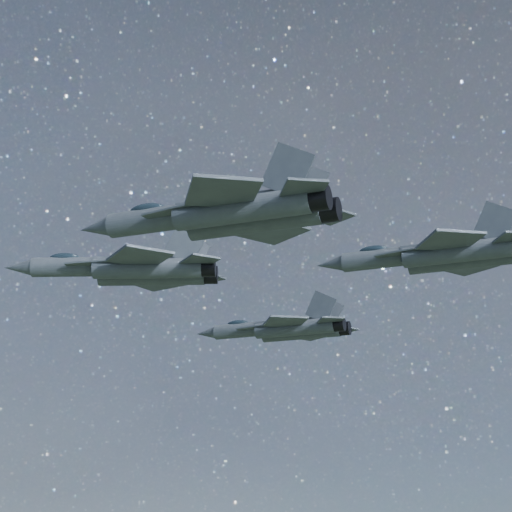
# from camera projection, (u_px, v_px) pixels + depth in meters

# --- Properties ---
(jet_lead) EXTENTS (20.14, 13.86, 5.05)m
(jet_lead) POSITION_uv_depth(u_px,v_px,m) (132.00, 269.00, 75.81)
(jet_lead) COLOR #373F45
(jet_left) EXTENTS (16.73, 11.63, 4.20)m
(jet_left) POSITION_uv_depth(u_px,v_px,m) (285.00, 329.00, 83.88)
(jet_left) COLOR #373F45
(jet_right) EXTENTS (19.84, 13.79, 4.99)m
(jet_right) POSITION_uv_depth(u_px,v_px,m) (227.00, 213.00, 57.00)
(jet_right) COLOR #373F45
(jet_slot) EXTENTS (17.24, 11.96, 4.33)m
(jet_slot) POSITION_uv_depth(u_px,v_px,m) (442.00, 254.00, 64.31)
(jet_slot) COLOR #373F45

